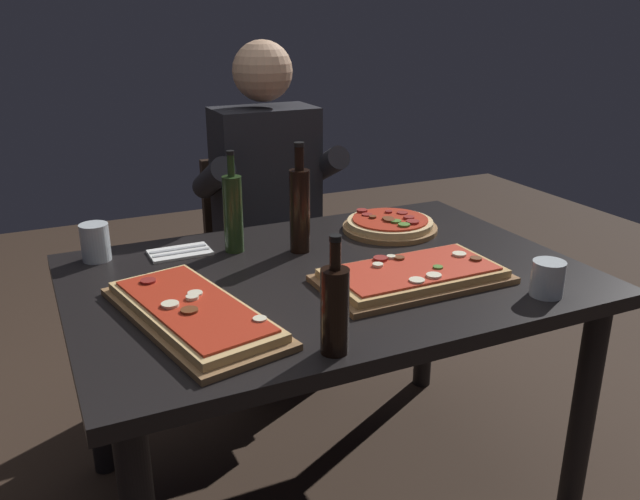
{
  "coord_description": "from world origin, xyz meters",
  "views": [
    {
      "loc": [
        -0.74,
        -1.53,
        1.43
      ],
      "look_at": [
        0.0,
        0.05,
        0.79
      ],
      "focal_mm": 36.85,
      "sensor_mm": 36.0,
      "label": 1
    }
  ],
  "objects_px": {
    "oil_bottle_amber": "(233,212)",
    "seated_diner": "(270,201)",
    "diner_chair": "(262,254)",
    "pizza_rectangular_left": "(193,312)",
    "wine_bottle_dark": "(300,208)",
    "pizza_round_far": "(390,225)",
    "tumbler_near_camera": "(547,280)",
    "pizza_rectangular_front": "(413,275)",
    "tumbler_far_side": "(95,242)",
    "dining_table": "(327,303)",
    "vinegar_bottle_green": "(335,308)"
  },
  "relations": [
    {
      "from": "dining_table",
      "to": "pizza_rectangular_front",
      "type": "relative_size",
      "value": 2.74
    },
    {
      "from": "pizza_rectangular_left",
      "to": "oil_bottle_amber",
      "type": "distance_m",
      "value": 0.49
    },
    {
      "from": "pizza_rectangular_front",
      "to": "tumbler_near_camera",
      "type": "bearing_deg",
      "value": -39.64
    },
    {
      "from": "wine_bottle_dark",
      "to": "diner_chair",
      "type": "height_order",
      "value": "wine_bottle_dark"
    },
    {
      "from": "diner_chair",
      "to": "pizza_rectangular_left",
      "type": "bearing_deg",
      "value": -118.2
    },
    {
      "from": "dining_table",
      "to": "wine_bottle_dark",
      "type": "bearing_deg",
      "value": 89.55
    },
    {
      "from": "pizza_rectangular_front",
      "to": "oil_bottle_amber",
      "type": "xyz_separation_m",
      "value": [
        -0.36,
        0.44,
        0.1
      ]
    },
    {
      "from": "pizza_rectangular_front",
      "to": "tumbler_far_side",
      "type": "distance_m",
      "value": 0.92
    },
    {
      "from": "vinegar_bottle_green",
      "to": "tumbler_far_side",
      "type": "distance_m",
      "value": 0.88
    },
    {
      "from": "pizza_rectangular_left",
      "to": "diner_chair",
      "type": "xyz_separation_m",
      "value": [
        0.53,
        0.99,
        -0.27
      ]
    },
    {
      "from": "tumbler_near_camera",
      "to": "diner_chair",
      "type": "xyz_separation_m",
      "value": [
        -0.33,
        1.23,
        -0.29
      ]
    },
    {
      "from": "wine_bottle_dark",
      "to": "tumbler_near_camera",
      "type": "height_order",
      "value": "wine_bottle_dark"
    },
    {
      "from": "pizza_round_far",
      "to": "diner_chair",
      "type": "relative_size",
      "value": 0.36
    },
    {
      "from": "tumbler_far_side",
      "to": "seated_diner",
      "type": "relative_size",
      "value": 0.08
    },
    {
      "from": "oil_bottle_amber",
      "to": "diner_chair",
      "type": "height_order",
      "value": "oil_bottle_amber"
    },
    {
      "from": "wine_bottle_dark",
      "to": "vinegar_bottle_green",
      "type": "relative_size",
      "value": 1.26
    },
    {
      "from": "dining_table",
      "to": "diner_chair",
      "type": "height_order",
      "value": "diner_chair"
    },
    {
      "from": "pizza_rectangular_left",
      "to": "vinegar_bottle_green",
      "type": "height_order",
      "value": "vinegar_bottle_green"
    },
    {
      "from": "wine_bottle_dark",
      "to": "pizza_rectangular_left",
      "type": "bearing_deg",
      "value": -142.18
    },
    {
      "from": "pizza_rectangular_front",
      "to": "pizza_round_far",
      "type": "distance_m",
      "value": 0.44
    },
    {
      "from": "dining_table",
      "to": "seated_diner",
      "type": "xyz_separation_m",
      "value": [
        0.11,
        0.74,
        0.1
      ]
    },
    {
      "from": "wine_bottle_dark",
      "to": "vinegar_bottle_green",
      "type": "bearing_deg",
      "value": -106.98
    },
    {
      "from": "pizza_round_far",
      "to": "tumbler_near_camera",
      "type": "xyz_separation_m",
      "value": [
        0.09,
        -0.62,
        0.02
      ]
    },
    {
      "from": "pizza_round_far",
      "to": "diner_chair",
      "type": "distance_m",
      "value": 0.71
    },
    {
      "from": "pizza_round_far",
      "to": "vinegar_bottle_green",
      "type": "xyz_separation_m",
      "value": [
        -0.53,
        -0.66,
        0.08
      ]
    },
    {
      "from": "pizza_rectangular_front",
      "to": "seated_diner",
      "type": "relative_size",
      "value": 0.38
    },
    {
      "from": "pizza_rectangular_left",
      "to": "wine_bottle_dark",
      "type": "xyz_separation_m",
      "value": [
        0.42,
        0.33,
        0.12
      ]
    },
    {
      "from": "dining_table",
      "to": "pizza_rectangular_left",
      "type": "height_order",
      "value": "pizza_rectangular_left"
    },
    {
      "from": "pizza_rectangular_front",
      "to": "pizza_round_far",
      "type": "xyz_separation_m",
      "value": [
        0.17,
        0.4,
        0.0
      ]
    },
    {
      "from": "vinegar_bottle_green",
      "to": "wine_bottle_dark",
      "type": "bearing_deg",
      "value": 73.02
    },
    {
      "from": "pizza_rectangular_left",
      "to": "seated_diner",
      "type": "distance_m",
      "value": 1.02
    },
    {
      "from": "wine_bottle_dark",
      "to": "vinegar_bottle_green",
      "type": "xyz_separation_m",
      "value": [
        -0.18,
        -0.6,
        -0.03
      ]
    },
    {
      "from": "dining_table",
      "to": "pizza_round_far",
      "type": "xyz_separation_m",
      "value": [
        0.35,
        0.25,
        0.12
      ]
    },
    {
      "from": "pizza_round_far",
      "to": "oil_bottle_amber",
      "type": "distance_m",
      "value": 0.54
    },
    {
      "from": "pizza_round_far",
      "to": "seated_diner",
      "type": "distance_m",
      "value": 0.54
    },
    {
      "from": "vinegar_bottle_green",
      "to": "seated_diner",
      "type": "xyz_separation_m",
      "value": [
        0.3,
        1.15,
        -0.1
      ]
    },
    {
      "from": "tumbler_near_camera",
      "to": "seated_diner",
      "type": "xyz_separation_m",
      "value": [
        -0.33,
        1.11,
        -0.04
      ]
    },
    {
      "from": "pizza_rectangular_left",
      "to": "pizza_round_far",
      "type": "distance_m",
      "value": 0.85
    },
    {
      "from": "dining_table",
      "to": "pizza_round_far",
      "type": "relative_size",
      "value": 4.47
    },
    {
      "from": "tumbler_near_camera",
      "to": "seated_diner",
      "type": "distance_m",
      "value": 1.16
    },
    {
      "from": "oil_bottle_amber",
      "to": "diner_chair",
      "type": "relative_size",
      "value": 0.35
    },
    {
      "from": "dining_table",
      "to": "pizza_rectangular_left",
      "type": "distance_m",
      "value": 0.45
    },
    {
      "from": "pizza_rectangular_left",
      "to": "tumbler_far_side",
      "type": "relative_size",
      "value": 5.39
    },
    {
      "from": "pizza_round_far",
      "to": "oil_bottle_amber",
      "type": "height_order",
      "value": "oil_bottle_amber"
    },
    {
      "from": "wine_bottle_dark",
      "to": "seated_diner",
      "type": "bearing_deg",
      "value": 78.44
    },
    {
      "from": "oil_bottle_amber",
      "to": "seated_diner",
      "type": "height_order",
      "value": "seated_diner"
    },
    {
      "from": "pizza_rectangular_left",
      "to": "seated_diner",
      "type": "height_order",
      "value": "seated_diner"
    },
    {
      "from": "dining_table",
      "to": "tumbler_far_side",
      "type": "bearing_deg",
      "value": 146.6
    },
    {
      "from": "pizza_rectangular_front",
      "to": "tumbler_far_side",
      "type": "height_order",
      "value": "tumbler_far_side"
    },
    {
      "from": "oil_bottle_amber",
      "to": "tumbler_near_camera",
      "type": "height_order",
      "value": "oil_bottle_amber"
    }
  ]
}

